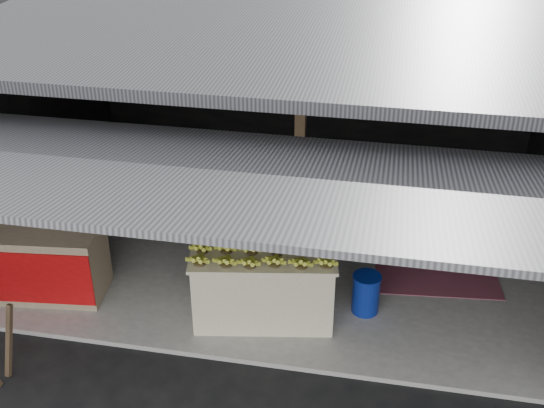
% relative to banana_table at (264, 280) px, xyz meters
% --- Properties ---
extents(ground, '(80.00, 80.00, 0.00)m').
position_rel_banana_table_xyz_m(ground, '(-0.08, -0.85, -0.50)').
color(ground, black).
rests_on(ground, ground).
extents(concrete_slab, '(7.00, 5.00, 0.06)m').
position_rel_banana_table_xyz_m(concrete_slab, '(-0.08, 1.65, -0.47)').
color(concrete_slab, gray).
rests_on(concrete_slab, ground).
extents(shophouse, '(7.40, 7.29, 3.02)m').
position_rel_banana_table_xyz_m(shophouse, '(-0.07, 1.96, 1.60)').
color(shophouse, black).
rests_on(shophouse, ground).
extents(banana_table, '(1.73, 1.23, 0.87)m').
position_rel_banana_table_xyz_m(banana_table, '(0.00, 0.00, 0.00)').
color(banana_table, white).
rests_on(banana_table, concrete_slab).
extents(banana_pile, '(1.59, 1.11, 0.17)m').
position_rel_banana_table_xyz_m(banana_pile, '(0.00, 0.00, 0.52)').
color(banana_pile, yellow).
rests_on(banana_pile, banana_table).
extents(white_crate, '(0.85, 0.59, 0.94)m').
position_rel_banana_table_xyz_m(white_crate, '(0.03, 1.08, 0.03)').
color(white_crate, white).
rests_on(white_crate, concrete_slab).
extents(neighbor_stall, '(1.60, 0.86, 1.58)m').
position_rel_banana_table_xyz_m(neighbor_stall, '(-2.70, -0.12, 0.04)').
color(neighbor_stall, '#998466').
rests_on(neighbor_stall, concrete_slab).
extents(water_barrel, '(0.31, 0.31, 0.46)m').
position_rel_banana_table_xyz_m(water_barrel, '(1.14, 0.22, -0.21)').
color(water_barrel, navy).
rests_on(water_barrel, concrete_slab).
extents(plastic_chair, '(0.56, 0.56, 0.95)m').
position_rel_banana_table_xyz_m(plastic_chair, '(1.89, 1.60, 0.12)').
color(plastic_chair, '#0B123D').
rests_on(plastic_chair, concrete_slab).
extents(magenta_rug, '(1.59, 1.14, 0.01)m').
position_rel_banana_table_xyz_m(magenta_rug, '(1.97, 1.14, -0.43)').
color(magenta_rug, maroon).
rests_on(magenta_rug, concrete_slab).
extents(picture_frames, '(1.62, 0.04, 0.46)m').
position_rel_banana_table_xyz_m(picture_frames, '(-0.24, 4.04, 1.43)').
color(picture_frames, black).
rests_on(picture_frames, shophouse).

